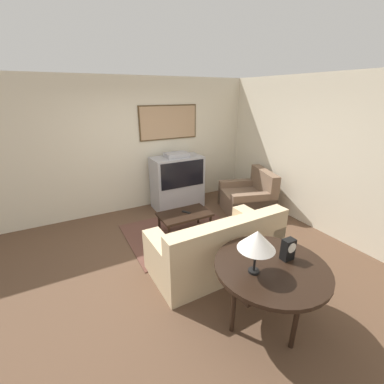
{
  "coord_description": "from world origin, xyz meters",
  "views": [
    {
      "loc": [
        -1.45,
        -3.09,
        2.38
      ],
      "look_at": [
        0.54,
        0.62,
        0.75
      ],
      "focal_mm": 24.0,
      "sensor_mm": 36.0,
      "label": 1
    }
  ],
  "objects_px": {
    "coffee_table": "(185,216)",
    "console_table": "(271,271)",
    "couch": "(217,249)",
    "armchair": "(248,198)",
    "table_lamp": "(257,240)",
    "mantel_clock": "(288,249)",
    "tv": "(177,182)"
  },
  "relations": [
    {
      "from": "coffee_table",
      "to": "console_table",
      "type": "xyz_separation_m",
      "value": [
        -0.07,
        -2.12,
        0.32
      ]
    },
    {
      "from": "couch",
      "to": "table_lamp",
      "type": "relative_size",
      "value": 3.97
    },
    {
      "from": "coffee_table",
      "to": "table_lamp",
      "type": "bearing_deg",
      "value": -98.12
    },
    {
      "from": "tv",
      "to": "mantel_clock",
      "type": "relative_size",
      "value": 5.12
    },
    {
      "from": "armchair",
      "to": "table_lamp",
      "type": "height_order",
      "value": "table_lamp"
    },
    {
      "from": "couch",
      "to": "table_lamp",
      "type": "height_order",
      "value": "table_lamp"
    },
    {
      "from": "armchair",
      "to": "mantel_clock",
      "type": "bearing_deg",
      "value": -14.78
    },
    {
      "from": "couch",
      "to": "console_table",
      "type": "distance_m",
      "value": 1.1
    },
    {
      "from": "armchair",
      "to": "coffee_table",
      "type": "relative_size",
      "value": 1.37
    },
    {
      "from": "coffee_table",
      "to": "mantel_clock",
      "type": "distance_m",
      "value": 2.18
    },
    {
      "from": "couch",
      "to": "armchair",
      "type": "distance_m",
      "value": 2.14
    },
    {
      "from": "couch",
      "to": "console_table",
      "type": "relative_size",
      "value": 1.57
    },
    {
      "from": "console_table",
      "to": "mantel_clock",
      "type": "distance_m",
      "value": 0.29
    },
    {
      "from": "mantel_clock",
      "to": "couch",
      "type": "bearing_deg",
      "value": 100.57
    },
    {
      "from": "armchair",
      "to": "table_lamp",
      "type": "distance_m",
      "value": 3.15
    },
    {
      "from": "tv",
      "to": "armchair",
      "type": "relative_size",
      "value": 0.99
    },
    {
      "from": "armchair",
      "to": "table_lamp",
      "type": "relative_size",
      "value": 2.67
    },
    {
      "from": "console_table",
      "to": "table_lamp",
      "type": "height_order",
      "value": "table_lamp"
    },
    {
      "from": "table_lamp",
      "to": "couch",
      "type": "bearing_deg",
      "value": 75.83
    },
    {
      "from": "coffee_table",
      "to": "table_lamp",
      "type": "height_order",
      "value": "table_lamp"
    },
    {
      "from": "tv",
      "to": "console_table",
      "type": "relative_size",
      "value": 1.04
    },
    {
      "from": "couch",
      "to": "coffee_table",
      "type": "bearing_deg",
      "value": -93.49
    },
    {
      "from": "tv",
      "to": "table_lamp",
      "type": "relative_size",
      "value": 2.64
    },
    {
      "from": "coffee_table",
      "to": "console_table",
      "type": "bearing_deg",
      "value": -91.87
    },
    {
      "from": "coffee_table",
      "to": "table_lamp",
      "type": "relative_size",
      "value": 1.96
    },
    {
      "from": "couch",
      "to": "armchair",
      "type": "relative_size",
      "value": 1.49
    },
    {
      "from": "coffee_table",
      "to": "mantel_clock",
      "type": "height_order",
      "value": "mantel_clock"
    },
    {
      "from": "tv",
      "to": "table_lamp",
      "type": "distance_m",
      "value": 3.37
    },
    {
      "from": "tv",
      "to": "mantel_clock",
      "type": "distance_m",
      "value": 3.28
    },
    {
      "from": "table_lamp",
      "to": "mantel_clock",
      "type": "height_order",
      "value": "table_lamp"
    },
    {
      "from": "couch",
      "to": "coffee_table",
      "type": "xyz_separation_m",
      "value": [
        0.04,
        1.08,
        0.04
      ]
    },
    {
      "from": "couch",
      "to": "armchair",
      "type": "xyz_separation_m",
      "value": [
        1.68,
        1.32,
        -0.03
      ]
    }
  ]
}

